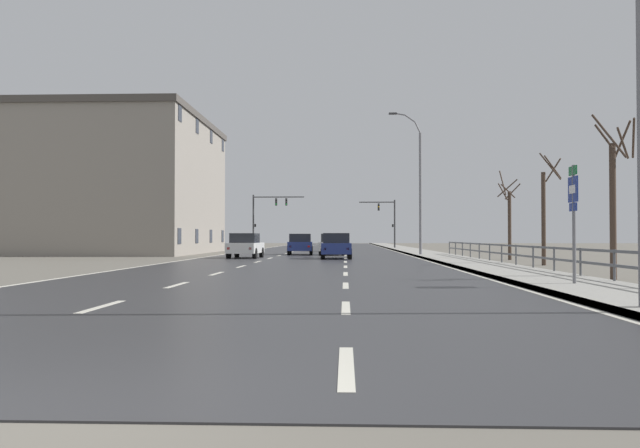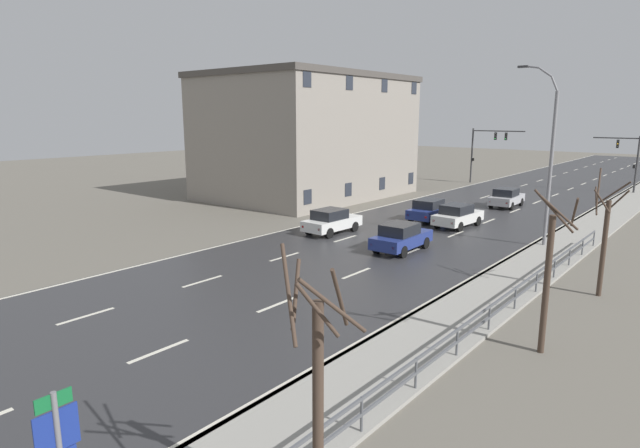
{
  "view_description": "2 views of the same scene",
  "coord_description": "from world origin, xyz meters",
  "px_view_note": "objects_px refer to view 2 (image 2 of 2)",
  "views": [
    {
      "loc": [
        2.32,
        -4.56,
        1.36
      ],
      "look_at": [
        -0.3,
        61.28,
        2.67
      ],
      "focal_mm": 35.62,
      "sensor_mm": 36.0,
      "label": 1
    },
    {
      "loc": [
        16.03,
        9.53,
        7.33
      ],
      "look_at": [
        0.0,
        29.13,
        2.08
      ],
      "focal_mm": 29.3,
      "sensor_mm": 36.0,
      "label": 2
    }
  ],
  "objects_px": {
    "traffic_signal_right": "(629,156)",
    "traffic_signal_left": "(485,145)",
    "brick_building": "(308,136)",
    "car_near_left": "(458,215)",
    "car_far_left": "(506,197)",
    "car_distant": "(430,210)",
    "car_far_right": "(332,221)",
    "car_mid_centre": "(401,237)",
    "street_lamp_midground": "(549,159)"
  },
  "relations": [
    {
      "from": "traffic_signal_right",
      "to": "traffic_signal_left",
      "type": "relative_size",
      "value": 0.92
    },
    {
      "from": "brick_building",
      "to": "car_near_left",
      "type": "bearing_deg",
      "value": -15.04
    },
    {
      "from": "car_far_left",
      "to": "brick_building",
      "type": "bearing_deg",
      "value": -164.78
    },
    {
      "from": "car_distant",
      "to": "car_far_right",
      "type": "bearing_deg",
      "value": -113.7
    },
    {
      "from": "car_mid_centre",
      "to": "car_far_left",
      "type": "relative_size",
      "value": 0.99
    },
    {
      "from": "street_lamp_midground",
      "to": "car_distant",
      "type": "height_order",
      "value": "street_lamp_midground"
    },
    {
      "from": "car_mid_centre",
      "to": "car_near_left",
      "type": "relative_size",
      "value": 0.99
    },
    {
      "from": "car_distant",
      "to": "car_near_left",
      "type": "bearing_deg",
      "value": -19.21
    },
    {
      "from": "car_far_right",
      "to": "car_distant",
      "type": "xyz_separation_m",
      "value": [
        2.93,
        7.56,
        0.0
      ]
    },
    {
      "from": "traffic_signal_left",
      "to": "car_distant",
      "type": "relative_size",
      "value": 1.44
    },
    {
      "from": "car_far_left",
      "to": "car_distant",
      "type": "height_order",
      "value": "same"
    },
    {
      "from": "traffic_signal_left",
      "to": "car_distant",
      "type": "height_order",
      "value": "traffic_signal_left"
    },
    {
      "from": "car_far_left",
      "to": "brick_building",
      "type": "relative_size",
      "value": 0.23
    },
    {
      "from": "street_lamp_midground",
      "to": "traffic_signal_right",
      "type": "distance_m",
      "value": 27.12
    },
    {
      "from": "street_lamp_midground",
      "to": "traffic_signal_left",
      "type": "xyz_separation_m",
      "value": [
        -13.91,
        25.48,
        -0.8
      ]
    },
    {
      "from": "car_mid_centre",
      "to": "traffic_signal_right",
      "type": "bearing_deg",
      "value": 79.54
    },
    {
      "from": "street_lamp_midground",
      "to": "traffic_signal_left",
      "type": "distance_m",
      "value": 29.04
    },
    {
      "from": "street_lamp_midground",
      "to": "car_distant",
      "type": "distance_m",
      "value": 9.82
    },
    {
      "from": "car_far_right",
      "to": "brick_building",
      "type": "distance_m",
      "value": 17.06
    },
    {
      "from": "car_near_left",
      "to": "car_distant",
      "type": "xyz_separation_m",
      "value": [
        -2.47,
        0.74,
        0.0
      ]
    },
    {
      "from": "car_near_left",
      "to": "brick_building",
      "type": "xyz_separation_m",
      "value": [
        -17.16,
        4.61,
        4.71
      ]
    },
    {
      "from": "traffic_signal_right",
      "to": "car_distant",
      "type": "distance_m",
      "value": 25.96
    },
    {
      "from": "street_lamp_midground",
      "to": "car_near_left",
      "type": "height_order",
      "value": "street_lamp_midground"
    },
    {
      "from": "street_lamp_midground",
      "to": "car_far_right",
      "type": "distance_m",
      "value": 13.13
    },
    {
      "from": "car_far_right",
      "to": "brick_building",
      "type": "relative_size",
      "value": 0.23
    },
    {
      "from": "traffic_signal_right",
      "to": "car_far_left",
      "type": "height_order",
      "value": "traffic_signal_right"
    },
    {
      "from": "traffic_signal_left",
      "to": "car_near_left",
      "type": "xyz_separation_m",
      "value": [
        7.89,
        -23.61,
        -3.38
      ]
    },
    {
      "from": "traffic_signal_right",
      "to": "car_near_left",
      "type": "relative_size",
      "value": 1.31
    },
    {
      "from": "car_near_left",
      "to": "brick_building",
      "type": "relative_size",
      "value": 0.23
    },
    {
      "from": "car_far_left",
      "to": "car_far_right",
      "type": "height_order",
      "value": "same"
    },
    {
      "from": "car_mid_centre",
      "to": "brick_building",
      "type": "distance_m",
      "value": 22.02
    },
    {
      "from": "car_mid_centre",
      "to": "car_distant",
      "type": "xyz_separation_m",
      "value": [
        -2.8,
        8.66,
        0.0
      ]
    },
    {
      "from": "car_mid_centre",
      "to": "car_far_right",
      "type": "distance_m",
      "value": 5.84
    },
    {
      "from": "car_mid_centre",
      "to": "brick_building",
      "type": "height_order",
      "value": "brick_building"
    },
    {
      "from": "traffic_signal_right",
      "to": "car_near_left",
      "type": "height_order",
      "value": "traffic_signal_right"
    },
    {
      "from": "traffic_signal_left",
      "to": "car_near_left",
      "type": "relative_size",
      "value": 1.43
    },
    {
      "from": "street_lamp_midground",
      "to": "car_far_right",
      "type": "bearing_deg",
      "value": -156.57
    },
    {
      "from": "street_lamp_midground",
      "to": "brick_building",
      "type": "bearing_deg",
      "value": 164.37
    },
    {
      "from": "car_distant",
      "to": "brick_building",
      "type": "xyz_separation_m",
      "value": [
        -14.68,
        3.87,
        4.71
      ]
    },
    {
      "from": "street_lamp_midground",
      "to": "car_far_left",
      "type": "xyz_separation_m",
      "value": [
        -6.33,
        11.8,
        -4.17
      ]
    },
    {
      "from": "car_far_right",
      "to": "brick_building",
      "type": "bearing_deg",
      "value": 137.43
    },
    {
      "from": "traffic_signal_left",
      "to": "car_far_right",
      "type": "relative_size",
      "value": 1.45
    },
    {
      "from": "car_mid_centre",
      "to": "brick_building",
      "type": "xyz_separation_m",
      "value": [
        -17.49,
        12.53,
        4.71
      ]
    },
    {
      "from": "car_distant",
      "to": "traffic_signal_left",
      "type": "bearing_deg",
      "value": 100.8
    },
    {
      "from": "car_far_left",
      "to": "car_far_right",
      "type": "relative_size",
      "value": 1.0
    },
    {
      "from": "street_lamp_midground",
      "to": "car_far_right",
      "type": "relative_size",
      "value": 2.44
    },
    {
      "from": "street_lamp_midground",
      "to": "car_mid_centre",
      "type": "distance_m",
      "value": 9.29
    },
    {
      "from": "traffic_signal_left",
      "to": "car_far_left",
      "type": "bearing_deg",
      "value": -61.02
    },
    {
      "from": "car_mid_centre",
      "to": "car_near_left",
      "type": "xyz_separation_m",
      "value": [
        -0.33,
        7.92,
        0.0
      ]
    },
    {
      "from": "street_lamp_midground",
      "to": "traffic_signal_right",
      "type": "relative_size",
      "value": 1.84
    }
  ]
}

